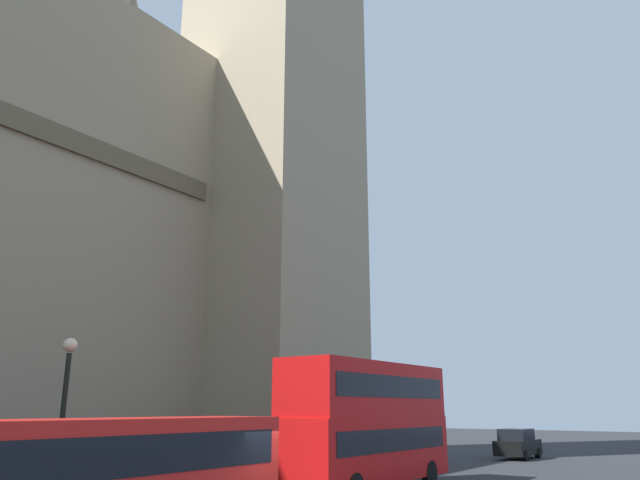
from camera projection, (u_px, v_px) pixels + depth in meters
name	position (u px, v px, depth m)	size (l,w,h in m)	color
double_decker_bus	(369.00, 419.00, 24.37)	(9.45, 2.54, 4.90)	#B20F0F
sedan_lead	(518.00, 444.00, 38.94)	(4.40, 1.86, 1.85)	black
street_lamp	(63.00, 411.00, 18.52)	(0.44, 0.44, 5.27)	black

